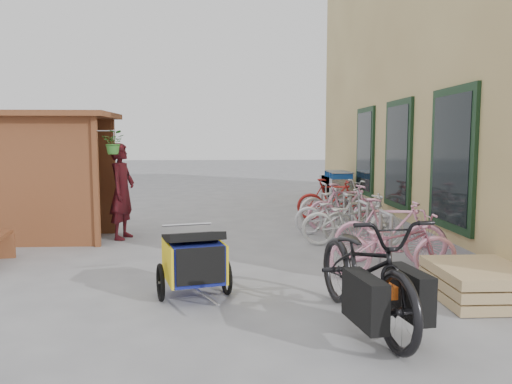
{
  "coord_description": "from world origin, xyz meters",
  "views": [
    {
      "loc": [
        0.07,
        -7.01,
        1.9
      ],
      "look_at": [
        0.5,
        1.5,
        1.0
      ],
      "focal_mm": 35.0,
      "sensor_mm": 36.0,
      "label": 1
    }
  ],
  "objects_px": {
    "bike_1": "(390,232)",
    "bike_4": "(336,213)",
    "bike_5": "(345,207)",
    "bike_7": "(332,200)",
    "cargo_bike": "(366,270)",
    "person_kiosk": "(122,191)",
    "pallet_stack": "(479,283)",
    "bike_3": "(361,218)",
    "shopping_carts": "(335,186)",
    "bike_6": "(337,202)",
    "bike_2": "(352,220)",
    "kiosk": "(51,158)",
    "bike_0": "(393,245)",
    "child_trailer": "(194,258)"
  },
  "relations": [
    {
      "from": "bike_1",
      "to": "bike_4",
      "type": "height_order",
      "value": "bike_1"
    },
    {
      "from": "bike_5",
      "to": "bike_7",
      "type": "relative_size",
      "value": 1.0
    },
    {
      "from": "cargo_bike",
      "to": "person_kiosk",
      "type": "distance_m",
      "value": 5.82
    },
    {
      "from": "pallet_stack",
      "to": "bike_7",
      "type": "bearing_deg",
      "value": 95.39
    },
    {
      "from": "bike_4",
      "to": "bike_7",
      "type": "xyz_separation_m",
      "value": [
        0.27,
        1.78,
        0.05
      ]
    },
    {
      "from": "bike_3",
      "to": "bike_4",
      "type": "relative_size",
      "value": 0.91
    },
    {
      "from": "shopping_carts",
      "to": "person_kiosk",
      "type": "bearing_deg",
      "value": -139.35
    },
    {
      "from": "bike_5",
      "to": "bike_6",
      "type": "xyz_separation_m",
      "value": [
        -0.02,
        0.7,
        0.0
      ]
    },
    {
      "from": "bike_4",
      "to": "shopping_carts",
      "type": "bearing_deg",
      "value": -6.1
    },
    {
      "from": "bike_7",
      "to": "bike_3",
      "type": "bearing_deg",
      "value": -171.13
    },
    {
      "from": "cargo_bike",
      "to": "bike_2",
      "type": "relative_size",
      "value": 1.31
    },
    {
      "from": "bike_1",
      "to": "bike_5",
      "type": "xyz_separation_m",
      "value": [
        -0.02,
        2.92,
        -0.01
      ]
    },
    {
      "from": "kiosk",
      "to": "bike_7",
      "type": "xyz_separation_m",
      "value": [
        5.72,
        2.05,
        -1.06
      ]
    },
    {
      "from": "cargo_bike",
      "to": "bike_6",
      "type": "xyz_separation_m",
      "value": [
        1.0,
        6.08,
        -0.08
      ]
    },
    {
      "from": "cargo_bike",
      "to": "person_kiosk",
      "type": "xyz_separation_m",
      "value": [
        -3.44,
        4.68,
        0.33
      ]
    },
    {
      "from": "person_kiosk",
      "to": "bike_7",
      "type": "bearing_deg",
      "value": -54.08
    },
    {
      "from": "bike_0",
      "to": "bike_7",
      "type": "height_order",
      "value": "bike_7"
    },
    {
      "from": "bike_1",
      "to": "bike_4",
      "type": "distance_m",
      "value": 2.42
    },
    {
      "from": "shopping_carts",
      "to": "person_kiosk",
      "type": "xyz_separation_m",
      "value": [
        -5.01,
        -4.3,
        0.31
      ]
    },
    {
      "from": "bike_2",
      "to": "bike_5",
      "type": "height_order",
      "value": "bike_5"
    },
    {
      "from": "bike_1",
      "to": "bike_4",
      "type": "bearing_deg",
      "value": 22.15
    },
    {
      "from": "pallet_stack",
      "to": "cargo_bike",
      "type": "bearing_deg",
      "value": -155.36
    },
    {
      "from": "child_trailer",
      "to": "bike_2",
      "type": "height_order",
      "value": "bike_2"
    },
    {
      "from": "bike_2",
      "to": "kiosk",
      "type": "bearing_deg",
      "value": 92.08
    },
    {
      "from": "bike_3",
      "to": "child_trailer",
      "type": "bearing_deg",
      "value": 127.89
    },
    {
      "from": "bike_3",
      "to": "bike_7",
      "type": "bearing_deg",
      "value": -8.68
    },
    {
      "from": "person_kiosk",
      "to": "bike_5",
      "type": "height_order",
      "value": "person_kiosk"
    },
    {
      "from": "cargo_bike",
      "to": "bike_5",
      "type": "bearing_deg",
      "value": 69.81
    },
    {
      "from": "bike_4",
      "to": "bike_5",
      "type": "height_order",
      "value": "bike_5"
    },
    {
      "from": "pallet_stack",
      "to": "bike_0",
      "type": "bearing_deg",
      "value": 126.51
    },
    {
      "from": "bike_1",
      "to": "child_trailer",
      "type": "bearing_deg",
      "value": 131.43
    },
    {
      "from": "person_kiosk",
      "to": "bike_3",
      "type": "relative_size",
      "value": 1.21
    },
    {
      "from": "person_kiosk",
      "to": "bike_3",
      "type": "bearing_deg",
      "value": -85.13
    },
    {
      "from": "bike_7",
      "to": "bike_0",
      "type": "bearing_deg",
      "value": -173.73
    },
    {
      "from": "kiosk",
      "to": "bike_6",
      "type": "height_order",
      "value": "kiosk"
    },
    {
      "from": "shopping_carts",
      "to": "pallet_stack",
      "type": "bearing_deg",
      "value": -90.0
    },
    {
      "from": "child_trailer",
      "to": "bike_1",
      "type": "height_order",
      "value": "bike_1"
    },
    {
      "from": "shopping_carts",
      "to": "bike_1",
      "type": "relative_size",
      "value": 1.16
    },
    {
      "from": "bike_2",
      "to": "child_trailer",
      "type": "bearing_deg",
      "value": 147.11
    },
    {
      "from": "child_trailer",
      "to": "bike_4",
      "type": "bearing_deg",
      "value": 40.93
    },
    {
      "from": "bike_7",
      "to": "cargo_bike",
      "type": "bearing_deg",
      "value": 179.6
    },
    {
      "from": "bike_6",
      "to": "bike_7",
      "type": "relative_size",
      "value": 1.15
    },
    {
      "from": "shopping_carts",
      "to": "bike_1",
      "type": "height_order",
      "value": "shopping_carts"
    },
    {
      "from": "pallet_stack",
      "to": "bike_1",
      "type": "relative_size",
      "value": 0.71
    },
    {
      "from": "bike_0",
      "to": "bike_5",
      "type": "height_order",
      "value": "bike_5"
    },
    {
      "from": "cargo_bike",
      "to": "bike_6",
      "type": "height_order",
      "value": "cargo_bike"
    },
    {
      "from": "person_kiosk",
      "to": "bike_2",
      "type": "xyz_separation_m",
      "value": [
        4.23,
        -0.91,
        -0.45
      ]
    },
    {
      "from": "bike_3",
      "to": "bike_5",
      "type": "height_order",
      "value": "bike_5"
    },
    {
      "from": "bike_0",
      "to": "bike_1",
      "type": "relative_size",
      "value": 1.04
    },
    {
      "from": "bike_3",
      "to": "bike_6",
      "type": "relative_size",
      "value": 0.8
    }
  ]
}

